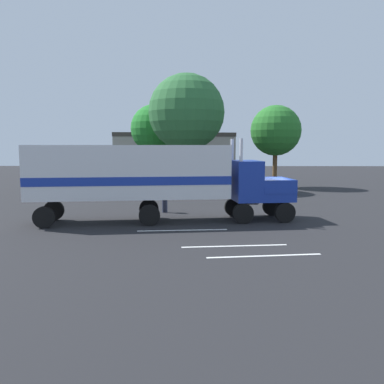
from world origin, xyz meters
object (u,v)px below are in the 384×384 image
(semi_truck, at_px, (151,175))
(person_bystander, at_px, (165,198))
(tree_center, at_px, (155,129))
(tree_left, at_px, (276,131))
(tree_right, at_px, (186,112))

(semi_truck, xyz_separation_m, person_bystander, (0.49, 3.08, -1.63))
(person_bystander, distance_m, tree_center, 18.18)
(semi_truck, height_order, tree_left, tree_left)
(tree_right, bearing_deg, semi_truck, -95.35)
(tree_left, bearing_deg, semi_truck, -119.05)
(semi_truck, height_order, person_bystander, semi_truck)
(semi_truck, xyz_separation_m, tree_right, (1.48, 15.87, 4.65))
(semi_truck, bearing_deg, tree_left, 60.95)
(semi_truck, bearing_deg, tree_center, 95.29)
(person_bystander, distance_m, tree_left, 18.60)
(tree_left, distance_m, tree_center, 12.23)
(person_bystander, height_order, tree_center, tree_center)
(tree_left, distance_m, tree_right, 9.13)
(semi_truck, distance_m, tree_center, 20.77)
(tree_center, bearing_deg, tree_left, -10.10)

